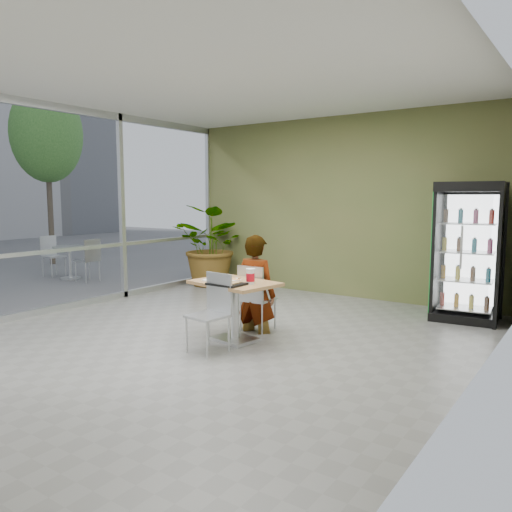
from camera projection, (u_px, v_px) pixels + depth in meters
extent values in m
plane|color=slate|center=(211.00, 339.00, 6.28)|extent=(7.00, 7.00, 0.00)
cube|color=tan|center=(235.00, 283.00, 6.14)|extent=(1.12, 0.87, 0.04)
cylinder|color=#B9BCBE|center=(235.00, 313.00, 6.18)|extent=(0.10, 0.10, 0.71)
cube|color=#B9BCBE|center=(235.00, 339.00, 6.22)|extent=(0.57, 0.48, 0.04)
cube|color=#B9BCBE|center=(258.00, 299.00, 6.68)|extent=(0.41, 0.41, 0.03)
cube|color=#B9BCBE|center=(250.00, 284.00, 6.50)|extent=(0.39, 0.04, 0.47)
cylinder|color=#B9BCBE|center=(275.00, 314.00, 6.76)|extent=(0.02, 0.02, 0.42)
cylinder|color=#B9BCBE|center=(254.00, 311.00, 6.94)|extent=(0.02, 0.02, 0.42)
cylinder|color=#B9BCBE|center=(262.00, 319.00, 6.48)|extent=(0.02, 0.02, 0.42)
cylinder|color=#B9BCBE|center=(241.00, 315.00, 6.66)|extent=(0.02, 0.02, 0.42)
cube|color=#B9BCBE|center=(208.00, 316.00, 5.71)|extent=(0.44, 0.44, 0.03)
cube|color=#B9BCBE|center=(219.00, 293.00, 5.83)|extent=(0.40, 0.07, 0.48)
cylinder|color=#B9BCBE|center=(187.00, 335.00, 5.72)|extent=(0.02, 0.02, 0.43)
cylinder|color=#B9BCBE|center=(207.00, 340.00, 5.50)|extent=(0.02, 0.02, 0.43)
cylinder|color=#B9BCBE|center=(208.00, 329.00, 5.98)|extent=(0.02, 0.02, 0.43)
cylinder|color=#B9BCBE|center=(229.00, 334.00, 5.75)|extent=(0.02, 0.02, 0.43)
imported|color=black|center=(256.00, 294.00, 6.63)|extent=(0.60, 0.40, 1.59)
cylinder|color=white|center=(232.00, 280.00, 6.24)|extent=(0.23, 0.23, 0.01)
cylinder|color=white|center=(250.00, 277.00, 5.95)|extent=(0.10, 0.10, 0.17)
cylinder|color=red|center=(250.00, 277.00, 5.95)|extent=(0.10, 0.10, 0.10)
cylinder|color=white|center=(250.00, 269.00, 5.94)|extent=(0.11, 0.11, 0.01)
cube|color=white|center=(210.00, 280.00, 6.17)|extent=(0.18, 0.18, 0.02)
cube|color=black|center=(227.00, 284.00, 5.90)|extent=(0.42, 0.31, 0.02)
cube|color=black|center=(467.00, 252.00, 7.15)|extent=(0.97, 0.79, 1.99)
cube|color=green|center=(435.00, 250.00, 7.41)|extent=(0.08, 0.68, 1.95)
cube|color=silver|center=(462.00, 253.00, 6.87)|extent=(0.71, 0.09, 1.59)
imported|color=#2D5D25|center=(213.00, 246.00, 9.97)|extent=(1.50, 1.31, 1.62)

